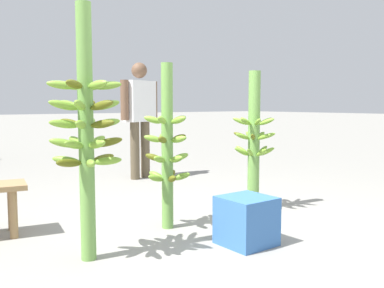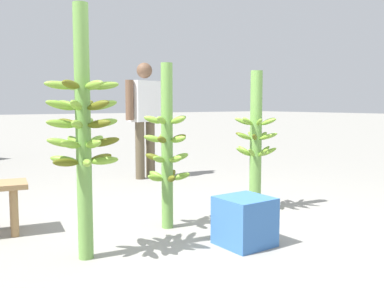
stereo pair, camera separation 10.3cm
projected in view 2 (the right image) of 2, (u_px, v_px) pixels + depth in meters
ground_plane at (206, 240)px, 3.20m from camera, size 80.00×80.00×0.00m
banana_stalk_left at (83, 129)px, 2.75m from camera, size 0.47×0.47×1.65m
banana_stalk_center at (167, 147)px, 3.47m from camera, size 0.39×0.39×1.34m
banana_stalk_right at (256, 140)px, 4.05m from camera, size 0.42×0.42×1.33m
vendor_person at (145, 111)px, 5.81m from camera, size 0.67×0.31×1.57m
produce_crate at (245, 221)px, 3.08m from camera, size 0.35×0.35×0.35m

